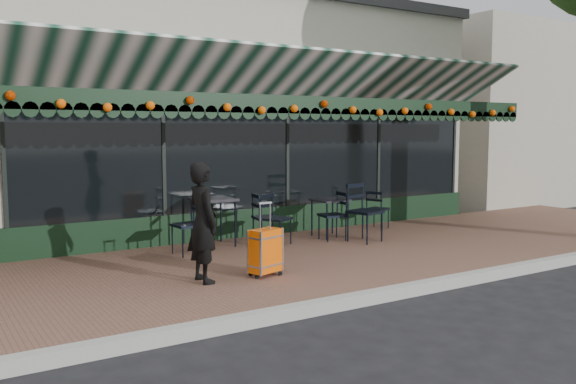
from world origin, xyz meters
TOP-DOWN VIEW (x-y plane):
  - ground at (0.00, 0.00)m, footprint 80.00×80.00m
  - sidewalk at (0.00, 2.00)m, footprint 18.00×4.00m
  - curb at (0.00, -0.08)m, footprint 18.00×0.16m
  - restaurant_building at (0.00, 7.84)m, footprint 12.00×9.60m
  - neighbor_building_right at (13.00, 8.00)m, footprint 12.00×8.00m
  - woman at (-1.47, 1.40)m, footprint 0.37×0.56m
  - suitcase at (-0.65, 1.25)m, footprint 0.48×0.35m
  - cafe_table_a at (1.80, 3.16)m, footprint 0.55×0.55m
  - cafe_table_b at (-0.33, 3.51)m, footprint 0.65×0.65m
  - chair_a_left at (1.65, 2.88)m, footprint 0.49×0.49m
  - chair_a_right at (3.11, 3.39)m, footprint 0.49×0.49m
  - chair_a_front at (2.03, 2.46)m, footprint 0.61×0.61m
  - chair_b_left at (-0.96, 3.09)m, footprint 0.47×0.47m
  - chair_b_right at (0.52, 3.22)m, footprint 0.50×0.50m
  - chair_b_front at (0.58, 3.01)m, footprint 0.58×0.58m

SIDE VIEW (x-z plane):
  - ground at x=0.00m, z-range 0.00..0.00m
  - sidewalk at x=0.00m, z-range 0.00..0.15m
  - curb at x=0.00m, z-range 0.00..0.15m
  - suitcase at x=-0.65m, z-range -0.01..0.96m
  - chair_a_right at x=3.11m, z-range 0.15..0.90m
  - chair_a_left at x=1.65m, z-range 0.15..1.00m
  - chair_b_right at x=0.52m, z-range 0.15..1.01m
  - chair_b_front at x=0.58m, z-range 0.15..1.01m
  - chair_b_left at x=-0.96m, z-range 0.15..1.04m
  - chair_a_front at x=2.03m, z-range 0.15..1.16m
  - cafe_table_a at x=1.80m, z-range 0.42..1.11m
  - cafe_table_b at x=-0.33m, z-range 0.47..1.26m
  - woman at x=-1.47m, z-range 0.15..1.67m
  - restaurant_building at x=0.00m, z-range 0.02..4.52m
  - neighbor_building_right at x=13.00m, z-range 0.00..4.80m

